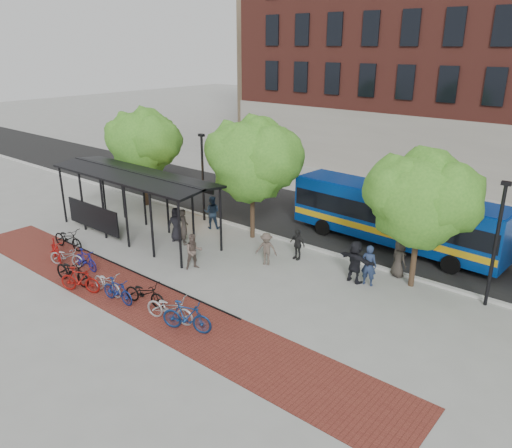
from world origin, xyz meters
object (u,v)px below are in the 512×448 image
Objects in this scene: tree_a at (144,140)px; pedestrian_6 at (399,258)px; bike_1 at (56,251)px; pedestrian_8 at (194,252)px; bike_8 at (145,293)px; bike_4 at (72,271)px; lamp_post_right at (496,241)px; bike_7 at (118,291)px; pedestrian_0 at (176,224)px; bike_3 at (86,260)px; pedestrian_4 at (297,244)px; pedestrian_1 at (184,227)px; bike_0 at (68,238)px; pedestrian_2 at (212,212)px; bike_10 at (170,308)px; pedestrian_5 at (355,262)px; bike_6 at (107,283)px; bus_shelter at (132,182)px; tree_c at (424,196)px; bus at (395,214)px; pedestrian_7 at (369,265)px; bike_11 at (187,316)px; bike_5 at (80,280)px; lamp_post_left at (203,175)px; pedestrian_3 at (266,249)px; bike_2 at (66,256)px.

pedestrian_6 is (17.04, 0.45, -3.37)m from tree_a.
pedestrian_8 reaches higher than bike_1.
bike_8 is at bearing 82.34° from pedestrian_6.
lamp_post_right is at bearing -62.23° from bike_4.
bike_7 is 6.89m from pedestrian_0.
bike_3 is 0.94× the size of pedestrian_6.
pedestrian_1 is at bearing -151.10° from pedestrian_4.
lamp_post_right is 14.99m from bike_7.
pedestrian_2 reaches higher than bike_0.
pedestrian_4 is at bearing -15.71° from bike_10.
tree_a reaches higher than pedestrian_5.
bike_3 is at bearing 75.61° from bike_6.
bike_7 is at bearing -99.30° from bike_6.
bus_shelter reaches higher than pedestrian_2.
tree_c reaches higher than bus.
pedestrian_1 is at bearing -12.02° from bike_1.
pedestrian_7 is 1.09× the size of pedestrian_8.
pedestrian_7 reaches higher than bike_11.
bike_6 is 1.08× the size of bike_7.
bike_11 is at bearing -95.57° from bike_3.
tree_c is at bearing -72.63° from bike_5.
bike_4 is at bearing -119.73° from pedestrian_0.
bike_7 is 0.90× the size of bike_8.
bike_11 is at bearing 95.17° from pedestrian_2.
lamp_post_left is 2.46× the size of bike_0.
bike_11 is 9.05m from pedestrian_0.
bike_6 is at bearing -140.18° from pedestrian_3.
lamp_post_right is at bearing -57.90° from bike_10.
tree_a is 12.81m from bike_6.
tree_c reaches higher than bike_2.
lamp_post_left is at bearing 30.06° from pedestrian_6.
pedestrian_5 is at bearing -49.55° from bike_8.
lamp_post_left is 12.28m from pedestrian_6.
bus_shelter is 10.83m from bike_11.
lamp_post_right reaches higher than pedestrian_5.
lamp_post_right reaches higher than bike_10.
bike_6 is at bearing 75.70° from bike_7.
pedestrian_8 reaches higher than pedestrian_4.
bike_3 is at bearing -128.02° from pedestrian_0.
pedestrian_7 reaches higher than bike_8.
pedestrian_8 reaches higher than bike_6.
bus is 14.35m from bike_6.
pedestrian_2 reaches higher than bike_5.
pedestrian_2 is 1.02× the size of pedestrian_7.
pedestrian_0 is 11.43m from pedestrian_6.
bike_0 is at bearing 56.88° from bike_1.
bike_3 is 0.86× the size of pedestrian_2.
bike_5 is (1.78, -1.40, 0.07)m from bike_3.
pedestrian_3 is (4.90, 0.72, -0.16)m from pedestrian_1.
bike_8 is (6.59, -4.65, -2.49)m from bus_shelter.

